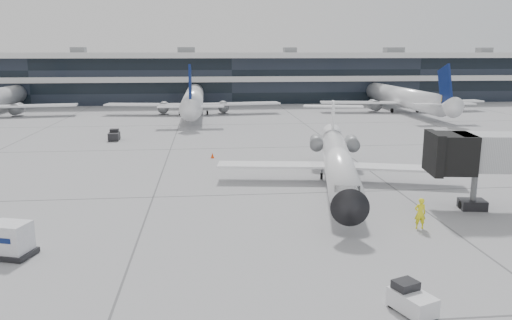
{
  "coord_description": "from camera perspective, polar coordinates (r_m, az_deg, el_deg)",
  "views": [
    {
      "loc": [
        -5.64,
        -38.61,
        11.25
      ],
      "look_at": [
        -1.69,
        1.12,
        2.6
      ],
      "focal_mm": 35.0,
      "sensor_mm": 36.0,
      "label": 1
    }
  ],
  "objects": [
    {
      "name": "terminal",
      "position": [
        120.91,
        -3.04,
        9.24
      ],
      "size": [
        170.0,
        22.0,
        10.0
      ],
      "primitive_type": "cube",
      "color": "black",
      "rests_on": "ground"
    },
    {
      "name": "regional_jet",
      "position": [
        44.2,
        9.31,
        0.1
      ],
      "size": [
        21.18,
        26.39,
        6.13
      ],
      "rotation": [
        0.0,
        0.0,
        -0.2
      ],
      "color": "white",
      "rests_on": "ground"
    },
    {
      "name": "traffic_cone",
      "position": [
        54.29,
        -5.01,
        0.51
      ],
      "size": [
        0.41,
        0.41,
        0.59
      ],
      "rotation": [
        0.0,
        0.0,
        0.02
      ],
      "color": "#FF450D",
      "rests_on": "ground"
    },
    {
      "name": "far_tug",
      "position": [
        67.67,
        -15.9,
        2.73
      ],
      "size": [
        1.39,
        2.27,
        1.42
      ],
      "rotation": [
        0.0,
        0.0,
        0.03
      ],
      "color": "black",
      "rests_on": "ground"
    },
    {
      "name": "cargo_uld",
      "position": [
        31.39,
        -26.25,
        -8.21
      ],
      "size": [
        2.77,
        2.37,
        1.93
      ],
      "rotation": [
        0.0,
        0.0,
        -0.3
      ],
      "color": "black",
      "rests_on": "ground"
    },
    {
      "name": "baggage_tug",
      "position": [
        23.8,
        17.32,
        -14.99
      ],
      "size": [
        1.87,
        2.34,
        1.3
      ],
      "rotation": [
        0.0,
        0.0,
        0.38
      ],
      "color": "silver",
      "rests_on": "ground"
    },
    {
      "name": "bg_jet_center",
      "position": [
        94.32,
        -7.11,
        5.28
      ],
      "size": [
        32.0,
        40.0,
        9.6
      ],
      "primitive_type": null,
      "color": "white",
      "rests_on": "ground"
    },
    {
      "name": "bg_jet_right",
      "position": [
        101.52,
        16.19,
        5.38
      ],
      "size": [
        32.0,
        40.0,
        9.6
      ],
      "primitive_type": null,
      "color": "white",
      "rests_on": "ground"
    },
    {
      "name": "ground",
      "position": [
        40.61,
        2.53,
        -3.87
      ],
      "size": [
        220.0,
        220.0,
        0.0
      ],
      "primitive_type": "plane",
      "color": "gray",
      "rests_on": "ground"
    },
    {
      "name": "ramp_worker",
      "position": [
        34.17,
        18.24,
        -5.81
      ],
      "size": [
        0.79,
        0.56,
        2.07
      ],
      "primitive_type": "imported",
      "rotation": [
        0.0,
        0.0,
        3.06
      ],
      "color": "#FFF61A",
      "rests_on": "ground"
    }
  ]
}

